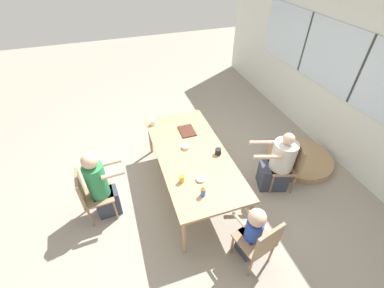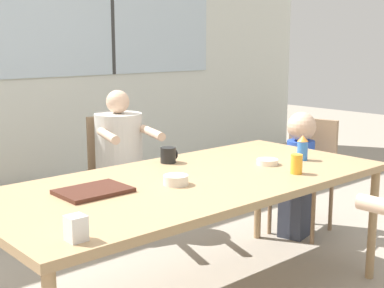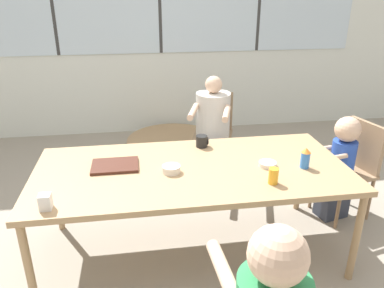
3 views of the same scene
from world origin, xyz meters
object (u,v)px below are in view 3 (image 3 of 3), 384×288
at_px(person_man_blue_shirt, 212,133).
at_px(sippy_cup, 305,158).
at_px(juice_glass, 273,176).
at_px(person_toddler, 339,168).
at_px(folded_table_stack, 173,143).
at_px(milk_carton_small, 45,202).
at_px(coffee_mug, 202,141).
at_px(chair_for_toddler, 354,161).
at_px(bowl_cereal, 171,169).
at_px(bowl_white_shallow, 268,164).
at_px(chair_for_man_blue_shirt, 214,125).

height_order(person_man_blue_shirt, sippy_cup, person_man_blue_shirt).
bearing_deg(juice_glass, person_toddler, 36.16).
bearing_deg(folded_table_stack, milk_carton_small, -111.66).
bearing_deg(coffee_mug, chair_for_toddler, -0.74).
xyz_separation_m(person_toddler, sippy_cup, (-0.54, -0.42, 0.33)).
bearing_deg(bowl_cereal, sippy_cup, -4.21).
distance_m(coffee_mug, bowl_cereal, 0.50).
bearing_deg(bowl_white_shallow, chair_for_toddler, 23.15).
bearing_deg(sippy_cup, person_toddler, 38.32).
height_order(bowl_cereal, folded_table_stack, bowl_cereal).
bearing_deg(bowl_cereal, juice_glass, -21.89).
relative_size(sippy_cup, milk_carton_small, 1.60).
bearing_deg(person_toddler, milk_carton_small, 94.47).
height_order(chair_for_man_blue_shirt, chair_for_toddler, same).
distance_m(person_man_blue_shirt, sippy_cup, 1.47).
distance_m(juice_glass, milk_carton_small, 1.39).
relative_size(person_man_blue_shirt, folded_table_stack, 0.93).
xyz_separation_m(person_toddler, bowl_cereal, (-1.47, -0.36, 0.28)).
xyz_separation_m(person_man_blue_shirt, juice_glass, (0.07, -1.57, 0.30)).
bearing_deg(bowl_cereal, person_toddler, 13.66).
relative_size(chair_for_toddler, bowl_cereal, 6.79).
bearing_deg(milk_carton_small, chair_for_toddler, 17.34).
xyz_separation_m(sippy_cup, bowl_cereal, (-0.93, 0.07, -0.05)).
bearing_deg(juice_glass, person_man_blue_shirt, 92.66).
bearing_deg(juice_glass, folded_table_stack, 100.14).
relative_size(sippy_cup, folded_table_stack, 0.13).
bearing_deg(person_man_blue_shirt, bowl_white_shallow, 113.12).
distance_m(person_toddler, bowl_white_shallow, 0.91).
relative_size(chair_for_man_blue_shirt, chair_for_toddler, 1.00).
height_order(person_toddler, folded_table_stack, person_toddler).
xyz_separation_m(milk_carton_small, folded_table_stack, (0.97, 2.43, -0.70)).
distance_m(chair_for_man_blue_shirt, milk_carton_small, 2.30).
relative_size(chair_for_man_blue_shirt, person_man_blue_shirt, 0.79).
relative_size(coffee_mug, milk_carton_small, 1.05).
bearing_deg(juice_glass, bowl_cereal, 158.11).
bearing_deg(chair_for_man_blue_shirt, bowl_white_shallow, 110.52).
xyz_separation_m(chair_for_man_blue_shirt, person_man_blue_shirt, (-0.05, -0.16, -0.03)).
relative_size(coffee_mug, sippy_cup, 0.65).
relative_size(chair_for_toddler, person_toddler, 0.92).
height_order(person_toddler, sippy_cup, person_toddler).
bearing_deg(bowl_cereal, chair_for_man_blue_shirt, 67.58).
bearing_deg(chair_for_man_blue_shirt, bowl_cereal, 85.41).
distance_m(sippy_cup, juice_glass, 0.35).
xyz_separation_m(chair_for_toddler, sippy_cup, (-0.69, -0.46, 0.29)).
bearing_deg(bowl_cereal, person_man_blue_shirt, 67.03).
xyz_separation_m(chair_for_man_blue_shirt, milk_carton_small, (-1.36, -1.83, 0.27)).
distance_m(chair_for_toddler, folded_table_stack, 2.24).
bearing_deg(folded_table_stack, chair_for_man_blue_shirt, -56.46).
height_order(chair_for_toddler, bowl_white_shallow, chair_for_toddler).
bearing_deg(person_man_blue_shirt, juice_glass, 110.49).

